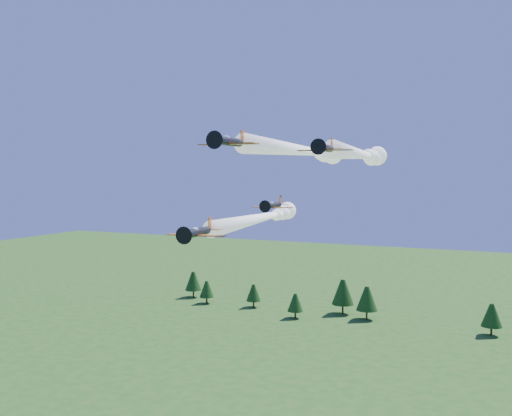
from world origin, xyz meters
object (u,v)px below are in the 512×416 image
at_px(plane_left, 263,217).
at_px(plane_lead, 305,151).
at_px(plane_right, 362,155).
at_px(plane_slot, 273,205).

bearing_deg(plane_left, plane_lead, -42.87).
height_order(plane_right, plane_slot, plane_right).
xyz_separation_m(plane_right, plane_slot, (-9.13, -17.25, -7.97)).
bearing_deg(plane_slot, plane_right, 60.56).
relative_size(plane_right, plane_slot, 6.71).
height_order(plane_lead, plane_left, plane_lead).
height_order(plane_lead, plane_right, plane_lead).
distance_m(plane_lead, plane_right, 11.10).
xyz_separation_m(plane_left, plane_slot, (9.26, -17.35, 3.28)).
distance_m(plane_lead, plane_left, 18.25).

